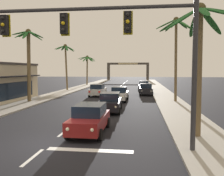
# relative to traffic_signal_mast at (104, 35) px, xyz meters

# --- Properties ---
(ground_plane) EXTENTS (220.00, 220.00, 0.00)m
(ground_plane) POSITION_rel_traffic_signal_mast_xyz_m (-2.85, 0.38, -5.23)
(ground_plane) COLOR black
(sidewalk_right) EXTENTS (3.20, 110.00, 0.14)m
(sidewalk_right) POSITION_rel_traffic_signal_mast_xyz_m (4.95, 20.38, -5.16)
(sidewalk_right) COLOR #9E998E
(sidewalk_right) RESTS_ON ground
(sidewalk_left) EXTENTS (3.20, 110.00, 0.14)m
(sidewalk_left) POSITION_rel_traffic_signal_mast_xyz_m (-10.65, 20.38, -5.16)
(sidewalk_left) COLOR #9E998E
(sidewalk_left) RESTS_ON ground
(lane_markings) EXTENTS (4.28, 87.25, 0.01)m
(lane_markings) POSITION_rel_traffic_signal_mast_xyz_m (-2.41, 19.96, -5.23)
(lane_markings) COLOR silver
(lane_markings) RESTS_ON ground
(traffic_signal_mast) EXTENTS (11.84, 0.40, 7.34)m
(traffic_signal_mast) POSITION_rel_traffic_signal_mast_xyz_m (0.00, 0.00, 0.00)
(traffic_signal_mast) COLOR #2D2D33
(traffic_signal_mast) RESTS_ON ground
(sedan_lead_at_stop_bar) EXTENTS (1.97, 4.46, 1.68)m
(sedan_lead_at_stop_bar) POSITION_rel_traffic_signal_mast_xyz_m (-1.29, 2.71, -4.38)
(sedan_lead_at_stop_bar) COLOR maroon
(sedan_lead_at_stop_bar) RESTS_ON ground
(sedan_third_in_queue) EXTENTS (2.09, 4.51, 1.68)m
(sedan_third_in_queue) POSITION_rel_traffic_signal_mast_xyz_m (-1.02, 9.80, -4.38)
(sedan_third_in_queue) COLOR black
(sedan_third_in_queue) RESTS_ON ground
(sedan_fifth_in_queue) EXTENTS (2.04, 4.49, 1.68)m
(sedan_fifth_in_queue) POSITION_rel_traffic_signal_mast_xyz_m (-0.86, 16.89, -4.38)
(sedan_fifth_in_queue) COLOR silver
(sedan_fifth_in_queue) RESTS_ON ground
(sedan_oncoming_far) EXTENTS (2.06, 4.49, 1.68)m
(sedan_oncoming_far) POSITION_rel_traffic_signal_mast_xyz_m (-4.32, 21.76, -4.38)
(sedan_oncoming_far) COLOR silver
(sedan_oncoming_far) RESTS_ON ground
(sedan_parked_nearest_kerb) EXTENTS (2.00, 4.47, 1.68)m
(sedan_parked_nearest_kerb) POSITION_rel_traffic_signal_mast_xyz_m (2.38, 24.06, -4.38)
(sedan_parked_nearest_kerb) COLOR black
(sedan_parked_nearest_kerb) RESTS_ON ground
(sedan_parked_mid_kerb) EXTENTS (2.06, 4.49, 1.68)m
(sedan_parked_mid_kerb) POSITION_rel_traffic_signal_mast_xyz_m (2.22, 31.63, -4.38)
(sedan_parked_mid_kerb) COLOR black
(sedan_parked_mid_kerb) RESTS_ON ground
(palm_left_second) EXTENTS (3.22, 3.25, 8.18)m
(palm_left_second) POSITION_rel_traffic_signal_mast_xyz_m (-10.77, 14.50, 0.48)
(palm_left_second) COLOR brown
(palm_left_second) RESTS_ON ground
(palm_left_third) EXTENTS (3.75, 3.21, 8.13)m
(palm_left_third) POSITION_rel_traffic_signal_mast_xyz_m (-11.38, 29.40, 0.71)
(palm_left_third) COLOR brown
(palm_left_third) RESTS_ON ground
(palm_left_farthest) EXTENTS (4.26, 4.24, 7.05)m
(palm_left_farthest) POSITION_rel_traffic_signal_mast_xyz_m (-10.98, 44.38, 0.15)
(palm_left_farthest) COLOR brown
(palm_left_farthest) RESTS_ON ground
(palm_right_nearest) EXTENTS (4.47, 4.49, 7.14)m
(palm_right_nearest) POSITION_rel_traffic_signal_mast_xyz_m (4.69, 2.32, -0.01)
(palm_right_nearest) COLOR brown
(palm_right_nearest) RESTS_ON ground
(palm_right_second) EXTENTS (4.34, 4.14, 9.52)m
(palm_right_second) POSITION_rel_traffic_signal_mast_xyz_m (5.52, 16.68, 1.75)
(palm_right_second) COLOR brown
(palm_right_second) RESTS_ON ground
(town_gateway_arch) EXTENTS (14.51, 0.90, 6.12)m
(town_gateway_arch) POSITION_rel_traffic_signal_mast_xyz_m (-2.85, 71.61, -1.23)
(town_gateway_arch) COLOR #423D38
(town_gateway_arch) RESTS_ON ground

